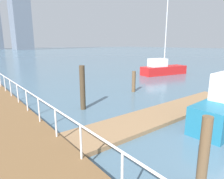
% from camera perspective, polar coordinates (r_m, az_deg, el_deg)
% --- Properties ---
extents(ground_plane, '(300.00, 300.00, 0.00)m').
position_cam_1_polar(ground_plane, '(21.21, -21.95, 2.15)').
color(ground_plane, slate).
extents(floating_dock, '(12.20, 2.00, 0.18)m').
position_cam_1_polar(floating_dock, '(10.89, 14.65, -6.63)').
color(floating_dock, '#93704C').
rests_on(floating_dock, ground_plane).
extents(boardwalk_railing, '(0.06, 27.08, 1.08)m').
position_cam_1_polar(boardwalk_railing, '(9.79, -21.97, -2.28)').
color(boardwalk_railing, white).
rests_on(boardwalk_railing, boardwalk).
extents(dock_piling_1, '(0.28, 0.28, 1.61)m').
position_cam_1_polar(dock_piling_1, '(15.43, 6.23, 2.28)').
color(dock_piling_1, brown).
rests_on(dock_piling_1, ground_plane).
extents(dock_piling_2, '(0.26, 0.26, 1.96)m').
position_cam_1_polar(dock_piling_2, '(5.77, 24.83, -16.18)').
color(dock_piling_2, brown).
rests_on(dock_piling_2, ground_plane).
extents(dock_piling_3, '(0.30, 0.30, 2.50)m').
position_cam_1_polar(dock_piling_3, '(11.27, -8.44, 0.49)').
color(dock_piling_3, '#473826').
rests_on(dock_piling_3, ground_plane).
extents(moored_boat_2, '(6.04, 2.68, 9.22)m').
position_cam_1_polar(moored_boat_2, '(24.73, 14.26, 5.88)').
color(moored_boat_2, red).
rests_on(moored_boat_2, ground_plane).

